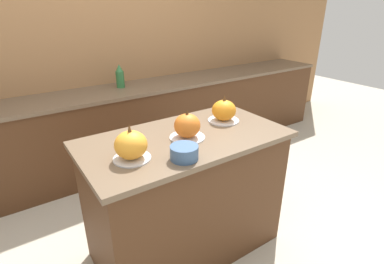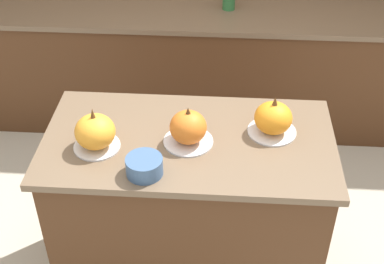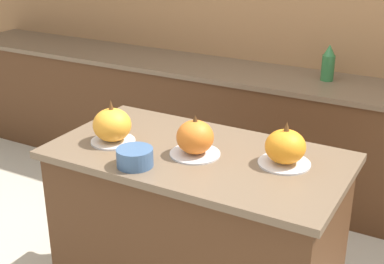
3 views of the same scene
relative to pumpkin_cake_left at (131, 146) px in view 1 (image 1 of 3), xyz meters
The scene contains 9 objects.
ground_plane 1.09m from the pumpkin_cake_left, 11.93° to the left, with size 12.00×12.00×0.00m, color #BCB29E.
wall_back 1.94m from the pumpkin_cake_left, 77.62° to the left, with size 8.00×0.06×2.50m.
kitchen_island 0.69m from the pumpkin_cake_left, 11.93° to the left, with size 1.37×0.73×0.93m.
back_counter 1.70m from the pumpkin_cake_left, 75.09° to the left, with size 6.00×0.60×0.89m.
pumpkin_cake_left is the anchor object (origin of this frame).
pumpkin_cake_center 0.42m from the pumpkin_cake_left, ahead, with size 0.23×0.23×0.19m.
pumpkin_cake_right 0.82m from the pumpkin_cake_left, 11.72° to the left, with size 0.23×0.23×0.20m.
bottle_tall 1.72m from the pumpkin_cake_left, 70.28° to the left, with size 0.09×0.09×0.25m.
mixing_bowl 0.30m from the pumpkin_cake_left, 34.21° to the right, with size 0.16×0.16×0.08m.
Camera 1 is at (-0.97, -1.50, 1.74)m, focal length 28.00 mm.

